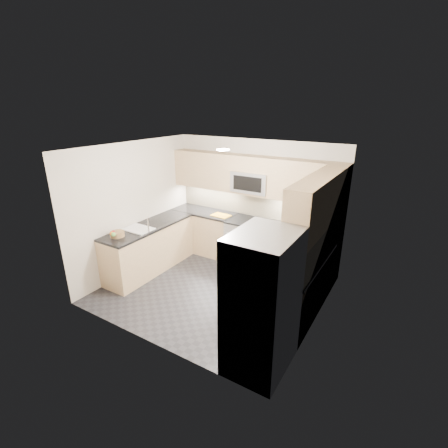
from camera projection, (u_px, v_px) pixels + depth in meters
floor at (214, 290)px, 5.82m from camera, size 3.60×3.20×0.00m
ceiling at (212, 148)px, 4.94m from camera, size 3.60×3.20×0.02m
wall_back at (256, 201)px, 6.66m from camera, size 3.60×0.02×2.50m
wall_front at (144, 262)px, 4.10m from camera, size 3.60×0.02×2.50m
wall_left at (135, 208)px, 6.26m from camera, size 0.02×3.20×2.50m
wall_right at (321, 248)px, 4.50m from camera, size 0.02×3.20×2.50m
base_cab_back_left at (205, 232)px, 7.23m from camera, size 1.42×0.60×0.90m
base_cab_back_right at (299, 254)px, 6.17m from camera, size 1.42×0.60×0.90m
base_cab_right at (299, 287)px, 5.05m from camera, size 0.60×1.70×0.90m
base_cab_peninsula at (150, 249)px, 6.39m from camera, size 0.60×2.00×0.90m
countertop_back_left at (204, 212)px, 7.07m from camera, size 1.42×0.63×0.04m
countertop_back_right at (301, 231)px, 6.00m from camera, size 1.42×0.63×0.04m
countertop_right at (302, 260)px, 4.88m from camera, size 0.63×1.70×0.04m
countertop_peninsula at (148, 226)px, 6.23m from camera, size 0.63×2.00×0.04m
upper_cab_back at (253, 175)px, 6.32m from camera, size 3.60×0.35×0.75m
upper_cab_right at (319, 202)px, 4.61m from camera, size 0.35×1.95×0.75m
backsplash_back at (255, 204)px, 6.68m from camera, size 3.60×0.01×0.51m
backsplash_right at (329, 241)px, 4.88m from camera, size 0.01×2.30×0.51m
gas_range at (247, 242)px, 6.68m from camera, size 0.76×0.65×0.91m
range_cooktop at (248, 221)px, 6.52m from camera, size 0.76×0.65×0.03m
oven_door_glass at (240, 248)px, 6.42m from camera, size 0.62×0.02×0.45m
oven_handle at (239, 236)px, 6.31m from camera, size 0.60×0.02×0.02m
microwave at (252, 182)px, 6.34m from camera, size 0.76×0.40×0.40m
microwave_door at (247, 184)px, 6.18m from camera, size 0.60×0.01×0.28m
refrigerator at (262, 303)px, 3.88m from camera, size 0.70×0.90×1.80m
fridge_handle_left at (228, 298)px, 3.89m from camera, size 0.02×0.02×1.20m
fridge_handle_right at (242, 284)px, 4.18m from camera, size 0.02×0.02×1.20m
sink_basin at (139, 232)px, 6.04m from camera, size 0.52×0.38×0.16m
faucet at (148, 225)px, 5.85m from camera, size 0.03×0.03×0.28m
utensil_bowl at (305, 230)px, 5.81m from camera, size 0.34×0.34×0.15m
cutting_board at (221, 215)px, 6.76m from camera, size 0.40×0.29×0.01m
fruit_basket at (117, 234)px, 5.69m from camera, size 0.25×0.25×0.09m
fruit_apple at (113, 232)px, 5.58m from camera, size 0.07×0.07×0.07m
fruit_pear at (114, 234)px, 5.49m from camera, size 0.08×0.08×0.08m
dish_towel_check at (232, 243)px, 6.42m from camera, size 0.17×0.06×0.32m
dish_towel_blue at (247, 246)px, 6.26m from camera, size 0.19×0.03×0.36m
fruit_orange at (112, 234)px, 5.54m from camera, size 0.07×0.07×0.07m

